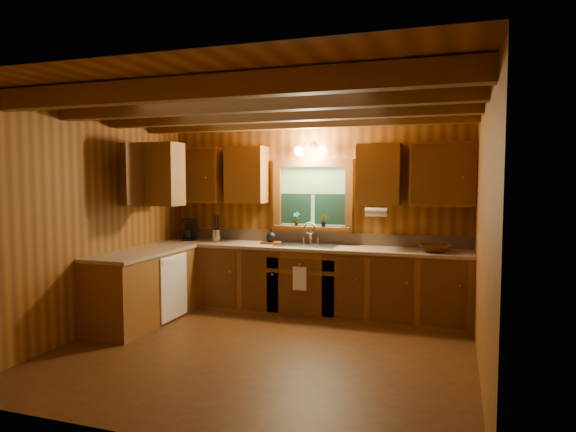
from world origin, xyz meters
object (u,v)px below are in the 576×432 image
(sink, at_px, (307,249))
(cutting_board, at_px, (271,243))
(coffee_maker, at_px, (189,230))
(wicker_basket, at_px, (435,248))

(sink, relative_size, cutting_board, 3.02)
(sink, bearing_deg, coffee_maker, 178.94)
(coffee_maker, bearing_deg, cutting_board, -24.08)
(coffee_maker, xyz_separation_m, cutting_board, (1.26, -0.00, -0.14))
(coffee_maker, xyz_separation_m, wicker_basket, (3.42, -0.12, -0.10))
(coffee_maker, bearing_deg, wicker_basket, -25.89)
(sink, xyz_separation_m, cutting_board, (-0.52, 0.03, 0.06))
(sink, bearing_deg, wicker_basket, -2.92)
(cutting_board, bearing_deg, sink, -15.83)
(sink, height_order, wicker_basket, sink)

